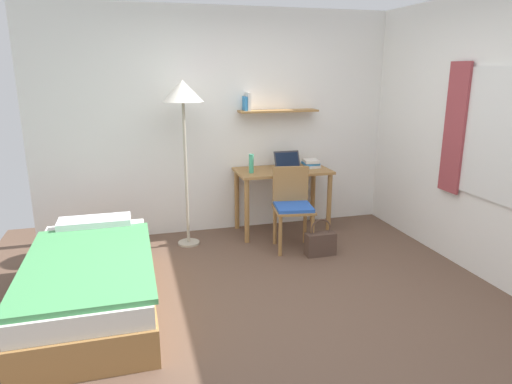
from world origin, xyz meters
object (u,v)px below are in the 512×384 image
object	(u,v)px
desk	(282,181)
standing_lamp	(183,99)
desk_chair	(293,204)
book_stack	(311,163)
bed	(92,281)
handbag	(320,243)
water_bottle	(251,164)
laptop	(288,165)

from	to	relation	value
desk	standing_lamp	world-z (taller)	standing_lamp
desk_chair	book_stack	bearing A→B (deg)	51.88
bed	desk_chair	size ratio (longest dim) A/B	2.17
standing_lamp	handbag	bearing A→B (deg)	-28.02
standing_lamp	water_bottle	bearing A→B (deg)	3.64
bed	handbag	distance (m)	2.31
desk	laptop	bearing A→B (deg)	15.57
standing_lamp	handbag	size ratio (longest dim) A/B	4.46
desk_chair	water_bottle	xyz separation A→B (m)	(-0.34, 0.45, 0.38)
laptop	water_bottle	bearing A→B (deg)	-168.99
desk_chair	water_bottle	distance (m)	0.68
desk_chair	handbag	distance (m)	0.52
laptop	book_stack	bearing A→B (deg)	1.78
desk_chair	standing_lamp	distance (m)	1.61
standing_lamp	desk	bearing A→B (deg)	5.93
laptop	handbag	bearing A→B (deg)	-84.45
desk_chair	laptop	xyz separation A→B (m)	(0.13, 0.54, 0.32)
desk_chair	handbag	size ratio (longest dim) A/B	2.19
desk	book_stack	world-z (taller)	book_stack
desk_chair	desk	bearing A→B (deg)	83.61
bed	standing_lamp	distance (m)	2.06
desk_chair	water_bottle	world-z (taller)	water_bottle
desk_chair	water_bottle	bearing A→B (deg)	127.63
standing_lamp	laptop	size ratio (longest dim) A/B	5.67
desk	handbag	bearing A→B (deg)	-79.26
bed	desk_chair	distance (m)	2.21
desk	laptop	distance (m)	0.21
water_bottle	desk	bearing A→B (deg)	10.16
desk	desk_chair	bearing A→B (deg)	-96.39
laptop	bed	bearing A→B (deg)	-147.84
desk_chair	water_bottle	size ratio (longest dim) A/B	4.09
desk	handbag	size ratio (longest dim) A/B	2.71
book_stack	water_bottle	bearing A→B (deg)	-172.51
desk	standing_lamp	xyz separation A→B (m)	(-1.15, -0.12, 0.98)
bed	handbag	world-z (taller)	bed
laptop	desk	bearing A→B (deg)	-164.43
book_stack	handbag	world-z (taller)	book_stack
standing_lamp	book_stack	distance (m)	1.72
desk	water_bottle	bearing A→B (deg)	-169.84
water_bottle	desk_chair	bearing A→B (deg)	-52.37
bed	desk_chair	xyz separation A→B (m)	(2.03, 0.82, 0.26)
laptop	handbag	distance (m)	1.08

